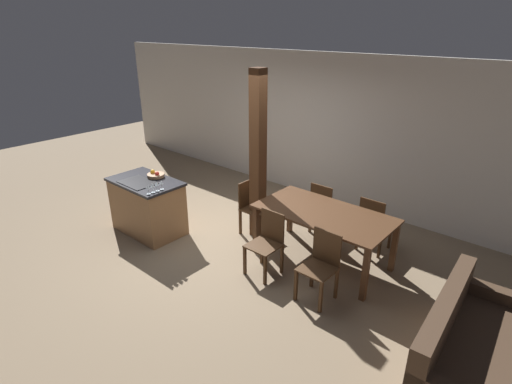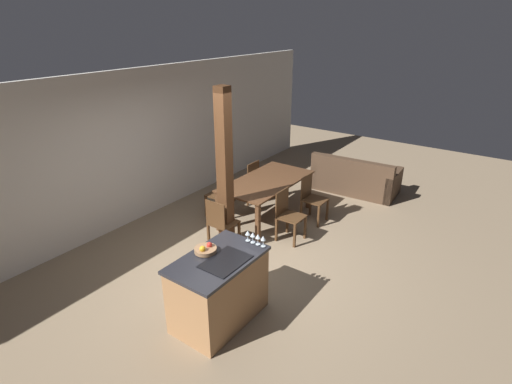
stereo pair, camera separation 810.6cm
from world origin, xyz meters
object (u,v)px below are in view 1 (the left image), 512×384
at_px(dining_table, 324,218).
at_px(wine_glass_near, 148,187).
at_px(dining_chair_far_right, 374,223).
at_px(dining_chair_near_left, 267,242).
at_px(timber_post, 258,158).
at_px(wine_glass_far, 157,184).
at_px(dining_chair_far_left, 324,207).
at_px(wine_glass_end, 161,183).
at_px(dining_chair_near_right, 321,265).
at_px(fruit_bowl, 156,175).
at_px(kitchen_island, 148,206).
at_px(dining_chair_head_end, 253,206).
at_px(wine_glass_middle, 152,186).
at_px(couch, 475,356).

bearing_deg(dining_table, wine_glass_near, -146.93).
distance_m(wine_glass_near, dining_chair_far_right, 3.30).
distance_m(dining_chair_near_left, timber_post, 1.33).
xyz_separation_m(wine_glass_far, dining_chair_far_left, (1.67, 1.92, -0.54)).
bearing_deg(wine_glass_end, dining_chair_near_right, 9.33).
relative_size(fruit_bowl, dining_chair_near_left, 0.31).
height_order(wine_glass_near, wine_glass_far, same).
bearing_deg(wine_glass_far, wine_glass_end, 90.00).
height_order(kitchen_island, wine_glass_far, wine_glass_far).
relative_size(wine_glass_far, dining_chair_far_right, 0.16).
relative_size(dining_table, dining_chair_head_end, 2.15).
xyz_separation_m(dining_table, dining_chair_head_end, (-1.30, -0.00, -0.21)).
xyz_separation_m(wine_glass_far, dining_table, (2.09, 1.21, -0.33)).
height_order(dining_chair_near_left, dining_chair_far_right, same).
bearing_deg(wine_glass_middle, dining_chair_far_right, 38.53).
distance_m(dining_table, dining_chair_far_right, 0.86).
height_order(kitchen_island, dining_chair_near_right, kitchen_island).
distance_m(fruit_bowl, wine_glass_end, 0.57).
relative_size(wine_glass_end, timber_post, 0.06).
xyz_separation_m(dining_chair_near_left, dining_chair_head_end, (-0.88, 0.72, 0.00)).
height_order(wine_glass_far, wine_glass_end, same).
bearing_deg(kitchen_island, dining_chair_near_right, 6.65).
distance_m(kitchen_island, dining_chair_head_end, 1.68).
bearing_deg(wine_glass_end, dining_chair_far_right, 36.29).
relative_size(kitchen_island, wine_glass_middle, 8.22).
xyz_separation_m(kitchen_island, wine_glass_far, (0.52, -0.14, 0.56)).
distance_m(wine_glass_near, dining_chair_near_right, 2.65).
height_order(dining_chair_near_left, dining_chair_far_left, same).
xyz_separation_m(dining_table, timber_post, (-1.18, -0.02, 0.62)).
distance_m(kitchen_island, fruit_bowl, 0.52).
distance_m(wine_glass_near, wine_glass_middle, 0.08).
height_order(kitchen_island, couch, kitchen_island).
bearing_deg(kitchen_island, wine_glass_middle, -22.57).
height_order(fruit_bowl, wine_glass_far, wine_glass_far).
relative_size(dining_chair_far_left, dining_chair_far_right, 1.00).
bearing_deg(dining_chair_head_end, dining_chair_near_left, -128.96).
height_order(kitchen_island, dining_chair_head_end, kitchen_island).
height_order(fruit_bowl, dining_table, fruit_bowl).
distance_m(fruit_bowl, dining_table, 2.74).
relative_size(dining_chair_near_right, dining_chair_head_end, 1.00).
xyz_separation_m(dining_chair_near_right, dining_chair_far_right, (0.00, 1.43, 0.00)).
height_order(dining_chair_far_left, dining_chair_head_end, same).
bearing_deg(wine_glass_middle, dining_chair_head_end, 58.53).
xyz_separation_m(wine_glass_near, dining_table, (2.09, 1.36, -0.33)).
height_order(dining_chair_head_end, timber_post, timber_post).
xyz_separation_m(kitchen_island, wine_glass_middle, (0.52, -0.21, 0.56)).
height_order(wine_glass_middle, dining_table, wine_glass_middle).
height_order(wine_glass_middle, dining_chair_head_end, wine_glass_middle).
xyz_separation_m(wine_glass_end, dining_chair_far_left, (1.67, 1.84, -0.54)).
bearing_deg(dining_table, couch, -20.75).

